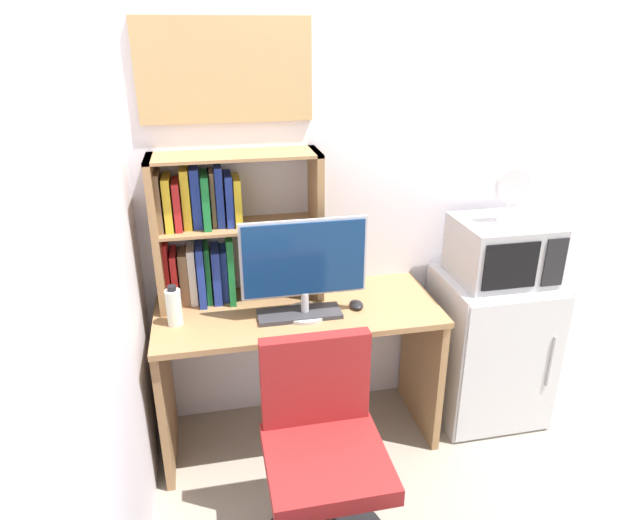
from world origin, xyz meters
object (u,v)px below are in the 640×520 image
Objects in this scene: microwave at (502,250)px; computer_mouse at (356,305)px; mini_fridge at (489,346)px; desk_chair at (323,466)px; monitor at (304,264)px; desk_fan at (512,191)px; keyboard at (299,314)px; water_bottle at (174,307)px; hutch_bookshelf at (215,230)px; wall_corkboard at (225,71)px.

computer_mouse is at bearing -175.68° from microwave.
mini_fridge is 1.79× the size of microwave.
desk_chair is (-0.29, -0.60, -0.37)m from computer_mouse.
monitor is 1.04m from desk_fan.
keyboard is 1.09m from mini_fridge.
water_bottle is (-0.83, 0.02, 0.07)m from computer_mouse.
water_bottle is (-0.58, 0.04, -0.17)m from monitor.
hutch_bookshelf is 1.01× the size of wall_corkboard.
wall_corkboard is at bearing 45.00° from water_bottle.
desk_chair is 1.69m from wall_corkboard.
mini_fridge is at bearing 4.46° from keyboard.
computer_mouse is 0.35× the size of desk_fan.
hutch_bookshelf is at bearing 112.23° from desk_chair.
computer_mouse is 0.91m from desk_fan.
computer_mouse is 0.78m from microwave.
computer_mouse is 0.84m from mini_fridge.
microwave is (0.75, 0.06, 0.19)m from computer_mouse.
desk_fan is at bearing 4.29° from keyboard.
desk_fan is at bearing -7.07° from hutch_bookshelf.
desk_chair is (-0.01, -0.57, -0.37)m from keyboard.
monitor is at bearing 86.25° from desk_chair.
wall_corkboard is at bearing 43.94° from hutch_bookshelf.
computer_mouse is 0.49× the size of water_bottle.
hutch_bookshelf is 8.34× the size of computer_mouse.
mini_fridge is (1.58, 0.04, -0.43)m from water_bottle.
monitor is at bearing -175.51° from microwave.
wall_corkboard is (-0.24, 0.92, 1.40)m from desk_chair.
mini_fridge is 0.85m from desk_fan.
keyboard is at bearing -174.54° from computer_mouse.
desk_fan is 0.35× the size of wall_corkboard.
monitor is 6.19× the size of computer_mouse.
monitor is 3.03× the size of water_bottle.
water_bottle is 1.64m from mini_fridge.
desk_fan is (1.38, -0.17, 0.15)m from hutch_bookshelf.
monitor is 0.84m from desk_chair.
water_bottle is 1.59m from microwave.
keyboard is at bearing -175.54° from mini_fridge.
hutch_bookshelf is 1.55m from mini_fridge.
desk_fan is (1.59, 0.04, 0.42)m from water_bottle.
hutch_bookshelf is 4.08× the size of water_bottle.
hutch_bookshelf is at bearing 146.81° from monitor.
hutch_bookshelf is 1.40m from desk_fan.
monitor is at bearing 9.95° from keyboard.
microwave is at bearing 32.21° from desk_chair.
mini_fridge reaches higher than computer_mouse.
desk_fan is at bearing 1.31° from water_bottle.
desk_chair is (-0.04, -0.58, -0.61)m from monitor.
wall_corkboard is (0.10, 0.09, 0.69)m from hutch_bookshelf.
wall_corkboard is (-1.28, 0.26, 0.84)m from microwave.
microwave is (1.38, -0.17, -0.15)m from hutch_bookshelf.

